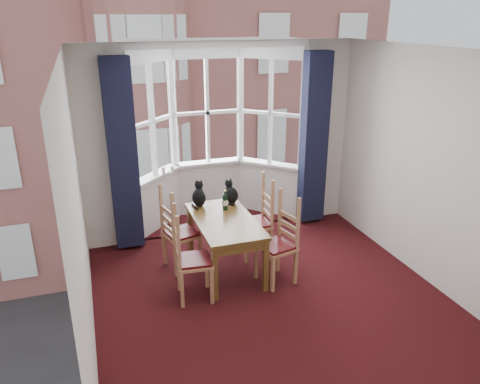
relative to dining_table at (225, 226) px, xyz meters
name	(u,v)px	position (x,y,z in m)	size (l,w,h in m)	color
floor	(278,308)	(0.32, -1.01, -0.63)	(4.50, 4.50, 0.00)	black
ceiling	(287,52)	(0.32, -1.01, 2.17)	(4.50, 4.50, 0.00)	white
wall_left	(79,219)	(-1.68, -1.01, 0.77)	(4.50, 4.50, 0.00)	silver
wall_right	(441,174)	(2.32, -1.01, 0.77)	(4.50, 4.50, 0.00)	silver
wall_near	(431,320)	(0.32, -3.26, 0.77)	(4.00, 4.00, 0.00)	silver
wall_back_pier_left	(104,151)	(-1.33, 1.24, 0.77)	(0.70, 0.12, 2.80)	silver
wall_back_pier_right	(322,132)	(1.97, 1.24, 0.77)	(0.70, 0.12, 2.80)	silver
bay_window	(212,133)	(0.32, 1.74, 0.77)	(2.76, 0.94, 2.80)	white
curtain_left	(123,156)	(-1.10, 1.06, 0.72)	(0.38, 0.22, 2.60)	#171934
curtain_right	(314,139)	(1.74, 1.06, 0.72)	(0.38, 0.22, 2.60)	#171934
dining_table	(225,226)	(0.00, 0.00, 0.00)	(0.73, 1.35, 0.72)	brown
chair_left_near	(186,262)	(-0.61, -0.48, -0.16)	(0.44, 0.46, 0.92)	#B07D55
chair_left_far	(175,236)	(-0.60, 0.24, -0.16)	(0.49, 0.50, 0.92)	#B07D55
chair_right_near	(282,245)	(0.60, -0.43, -0.16)	(0.49, 0.50, 0.92)	#B07D55
chair_right_far	(261,223)	(0.59, 0.26, -0.16)	(0.41, 0.43, 0.92)	#B07D55
cat_left	(199,196)	(-0.19, 0.56, 0.22)	(0.24, 0.29, 0.35)	black
cat_right	(231,194)	(0.25, 0.51, 0.22)	(0.21, 0.27, 0.33)	black
wine_bottle	(225,201)	(0.10, 0.30, 0.21)	(0.07, 0.07, 0.27)	black
candle_tall	(163,170)	(-0.49, 1.59, 0.29)	(0.06, 0.06, 0.11)	white
candle_short	(172,169)	(-0.35, 1.62, 0.29)	(0.06, 0.06, 0.10)	white
street	(113,141)	(0.32, 31.24, -6.63)	(80.00, 80.00, 0.00)	#333335
tenement_building	(131,59)	(0.32, 13.00, 0.97)	(18.40, 7.80, 15.20)	#A85F56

